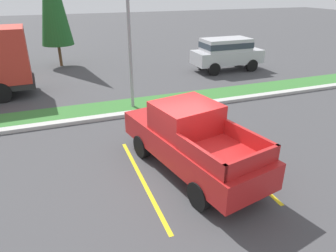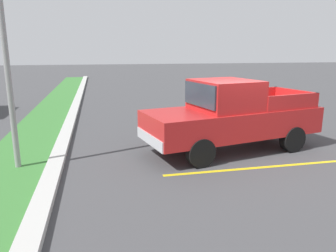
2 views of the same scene
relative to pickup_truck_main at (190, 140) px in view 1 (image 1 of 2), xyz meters
The scene contains 8 objects.
ground_plane 1.12m from the pickup_truck_main, 169.02° to the right, with size 120.00×120.00×0.00m, color #424244.
parking_line_near 1.86m from the pickup_truck_main, behind, with size 0.12×4.80×0.01m, color yellow.
parking_line_far 1.87m from the pickup_truck_main, ahead, with size 0.12×4.80×0.01m, color yellow.
curb_strip 5.03m from the pickup_truck_main, 94.71° to the left, with size 56.00×0.40×0.15m, color #B2B2AD.
grass_median 6.12m from the pickup_truck_main, 93.86° to the left, with size 56.00×1.80×0.06m, color #387533.
pickup_truck_main is the anchor object (origin of this frame).
suv_distant 12.64m from the pickup_truck_main, 54.92° to the left, with size 4.61×1.97×2.10m.
street_light 6.40m from the pickup_truck_main, 93.00° to the left, with size 0.24×1.49×6.89m.
Camera 1 is at (-3.08, -7.34, 5.24)m, focal length 32.95 mm.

